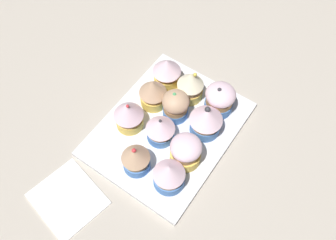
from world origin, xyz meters
The scene contains 14 objects.
ground_plane centered at (0.00, 0.00, -1.50)cm, with size 180.00×180.00×3.00cm, color #B2A899.
baking_tray centered at (0.00, 0.00, 0.60)cm, with size 31.37×24.77×1.20cm.
cupcake_0 centered at (-9.57, -6.88, 4.68)cm, with size 5.99×5.99×6.92cm.
cupcake_1 centered at (-3.96, -6.79, 4.68)cm, with size 6.02×6.02×6.83cm.
cupcake_2 centered at (3.84, -6.42, 5.02)cm, with size 6.65×6.65×7.70cm.
cupcake_3 centered at (9.89, -6.01, 4.74)cm, with size 6.21×6.21×7.18cm.
cupcake_4 centered at (-10.49, 0.15, 4.90)cm, with size 5.43×5.43×7.49cm.
cupcake_5 centered at (-2.62, -0.02, 4.43)cm, with size 5.84×5.84×6.49cm.
cupcake_6 centered at (3.47, 0.55, 4.72)cm, with size 5.54×5.54×7.14cm.
cupcake_7 centered at (9.14, 0.67, 5.11)cm, with size 5.57×5.57×7.95cm.
cupcake_8 centered at (-3.82, 6.87, 5.12)cm, with size 6.04×6.04×7.73cm.
cupcake_9 centered at (3.30, 6.06, 5.05)cm, with size 5.77×5.77×7.46cm.
cupcake_10 centered at (9.47, 6.88, 4.96)cm, with size 6.14×6.14×7.19cm.
napkin centered at (-22.93, 6.99, 0.30)cm, with size 11.05×12.52×0.60cm, color white.
Camera 1 is at (-30.42, -21.11, 66.33)cm, focal length 38.89 mm.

